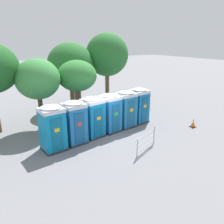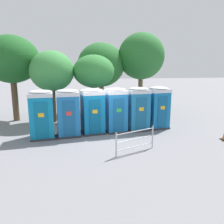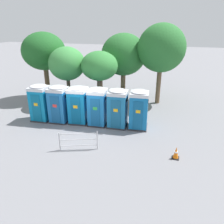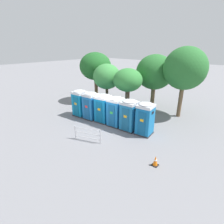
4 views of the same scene
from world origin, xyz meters
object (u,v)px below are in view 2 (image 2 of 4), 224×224
at_px(street_tree_2, 94,72).
at_px(portapotty_3, 116,110).
at_px(portapotty_2, 92,111).
at_px(street_tree_4, 12,60).
at_px(portapotty_0, 42,114).
at_px(portapotty_4, 138,108).
at_px(portapotty_1, 68,113).
at_px(street_tree_0, 52,71).
at_px(street_tree_3, 101,65).
at_px(street_tree_1, 141,57).
at_px(event_barrier, 135,140).
at_px(portapotty_5, 158,107).

bearing_deg(street_tree_2, portapotty_3, -71.88).
relative_size(portapotty_2, street_tree_4, 0.44).
relative_size(portapotty_3, street_tree_2, 0.56).
distance_m(portapotty_0, portapotty_4, 5.41).
distance_m(portapotty_1, street_tree_4, 6.25).
height_order(portapotty_2, street_tree_0, street_tree_0).
xyz_separation_m(portapotty_1, portapotty_4, (4.03, 0.49, -0.00)).
relative_size(portapotty_0, street_tree_3, 0.45).
bearing_deg(portapotty_2, portapotty_3, 4.90).
bearing_deg(portapotty_3, portapotty_1, -172.19).
bearing_deg(portapotty_1, portapotty_4, 6.89).
bearing_deg(street_tree_3, street_tree_0, -137.57).
bearing_deg(portapotty_0, portapotty_2, 8.60).
height_order(portapotty_1, street_tree_4, street_tree_4).
bearing_deg(portapotty_4, portapotty_1, -173.11).
height_order(portapotty_2, portapotty_3, same).
relative_size(street_tree_1, event_barrier, 3.36).
height_order(portapotty_5, street_tree_0, street_tree_0).
distance_m(portapotty_5, event_barrier, 4.47).
xyz_separation_m(portapotty_1, portapotty_5, (5.36, 0.70, 0.00)).
bearing_deg(portapotty_0, portapotty_4, 6.79).
relative_size(street_tree_0, street_tree_4, 0.82).
relative_size(portapotty_5, street_tree_0, 0.54).
bearing_deg(street_tree_0, street_tree_3, 42.43).
height_order(portapotty_1, street_tree_2, street_tree_2).
xyz_separation_m(street_tree_2, event_barrier, (1.17, -6.22, -2.77)).
relative_size(portapotty_3, street_tree_0, 0.54).
relative_size(portapotty_2, street_tree_1, 0.39).
height_order(portapotty_5, street_tree_4, street_tree_4).
height_order(portapotty_5, street_tree_1, street_tree_1).
distance_m(street_tree_1, street_tree_3, 3.37).
bearing_deg(portapotty_3, portapotty_0, -172.64).
bearing_deg(portapotty_3, street_tree_1, 60.13).
distance_m(portapotty_5, street_tree_2, 4.90).
height_order(portapotty_2, street_tree_4, street_tree_4).
bearing_deg(portapotty_2, street_tree_2, 82.40).
bearing_deg(street_tree_4, street_tree_0, -19.25).
xyz_separation_m(portapotty_3, street_tree_3, (-0.00, 6.26, 2.56)).
relative_size(portapotty_5, street_tree_3, 0.45).
relative_size(street_tree_1, street_tree_2, 1.43).
xyz_separation_m(street_tree_0, street_tree_3, (3.69, 3.37, 0.44)).
xyz_separation_m(portapotty_0, portapotty_3, (4.02, 0.52, 0.00)).
xyz_separation_m(portapotty_4, street_tree_4, (-7.68, 3.70, 2.87)).
bearing_deg(portapotty_0, portapotty_1, 6.47).
bearing_deg(street_tree_2, portapotty_0, -132.04).
relative_size(portapotty_0, street_tree_2, 0.56).
relative_size(street_tree_3, street_tree_4, 0.98).
xyz_separation_m(portapotty_2, portapotty_4, (2.69, 0.23, -0.00)).
relative_size(portapotty_3, portapotty_5, 1.00).
height_order(street_tree_0, street_tree_3, street_tree_3).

